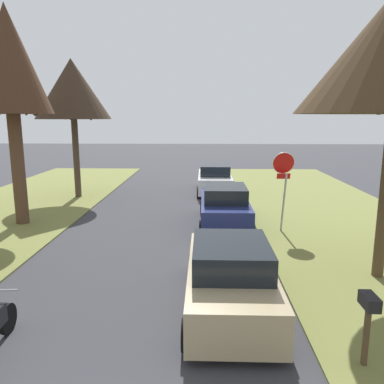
{
  "coord_description": "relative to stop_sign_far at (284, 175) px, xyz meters",
  "views": [
    {
      "loc": [
        1.6,
        -0.46,
        4.17
      ],
      "look_at": [
        1.2,
        11.85,
        1.73
      ],
      "focal_mm": 35.32,
      "sensor_mm": 36.0,
      "label": 1
    }
  ],
  "objects": [
    {
      "name": "stop_sign_far",
      "position": [
        0.0,
        0.0,
        0.0
      ],
      "size": [
        0.81,
        0.74,
        2.91
      ],
      "color": "#9EA0A5",
      "rests_on": "grass_verge_right"
    },
    {
      "name": "street_tree_left_mid_b",
      "position": [
        -10.04,
        0.73,
        3.99
      ],
      "size": [
        2.96,
        2.96,
        8.18
      ],
      "color": "brown",
      "rests_on": "grass_verge_left"
    },
    {
      "name": "street_tree_left_far",
      "position": [
        -9.5,
        5.83,
        3.38
      ],
      "size": [
        3.77,
        3.77,
        6.99
      ],
      "color": "#47382C",
      "rests_on": "grass_verge_left"
    },
    {
      "name": "parked_sedan_tan",
      "position": [
        -2.28,
        -5.72,
        -1.42
      ],
      "size": [
        1.95,
        4.4,
        1.57
      ],
      "color": "tan",
      "rests_on": "ground"
    },
    {
      "name": "parked_sedan_navy",
      "position": [
        -2.05,
        0.94,
        -1.42
      ],
      "size": [
        1.95,
        4.4,
        1.57
      ],
      "color": "navy",
      "rests_on": "ground"
    },
    {
      "name": "parked_sedan_white",
      "position": [
        -2.25,
        7.55,
        -1.42
      ],
      "size": [
        1.95,
        4.4,
        1.57
      ],
      "color": "white",
      "rests_on": "ground"
    },
    {
      "name": "curbside_mailbox",
      "position": [
        -0.13,
        -7.71,
        -1.09
      ],
      "size": [
        0.22,
        0.44,
        1.27
      ],
      "color": "brown",
      "rests_on": "grass_verge_right"
    }
  ]
}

